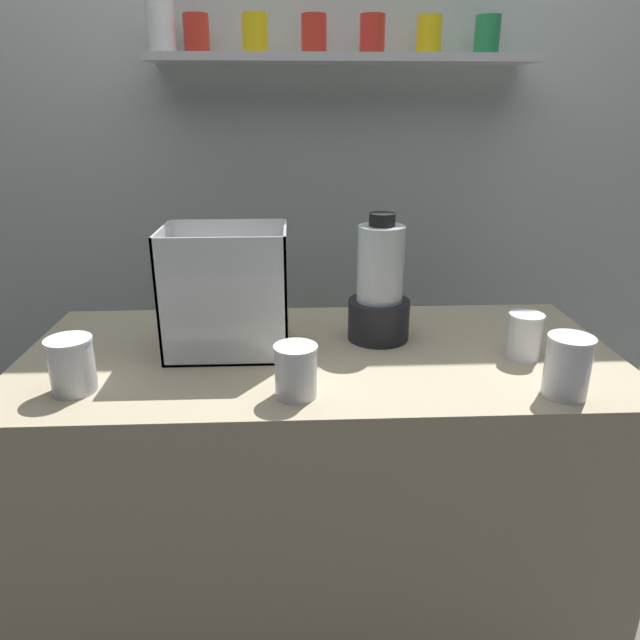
% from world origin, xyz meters
% --- Properties ---
extents(ground_plane, '(8.00, 8.00, 0.00)m').
position_xyz_m(ground_plane, '(0.00, 0.00, 0.00)').
color(ground_plane, slate).
extents(counter, '(1.40, 0.64, 0.90)m').
position_xyz_m(counter, '(0.00, 0.00, 0.45)').
color(counter, tan).
rests_on(counter, ground_plane).
extents(back_wall_unit, '(2.60, 0.24, 2.50)m').
position_xyz_m(back_wall_unit, '(0.00, 0.77, 1.26)').
color(back_wall_unit, silver).
rests_on(back_wall_unit, ground_plane).
extents(carrot_display_bin, '(0.28, 0.21, 0.29)m').
position_xyz_m(carrot_display_bin, '(-0.22, 0.03, 0.99)').
color(carrot_display_bin, white).
rests_on(carrot_display_bin, counter).
extents(blender_pitcher, '(0.15, 0.15, 0.31)m').
position_xyz_m(blender_pitcher, '(0.15, 0.08, 1.03)').
color(blender_pitcher, black).
rests_on(blender_pitcher, counter).
extents(juice_cup_carrot_far_left, '(0.09, 0.09, 0.12)m').
position_xyz_m(juice_cup_carrot_far_left, '(-0.51, -0.18, 0.95)').
color(juice_cup_carrot_far_left, white).
rests_on(juice_cup_carrot_far_left, counter).
extents(juice_cup_mango_left, '(0.09, 0.09, 0.11)m').
position_xyz_m(juice_cup_mango_left, '(-0.06, -0.22, 0.95)').
color(juice_cup_mango_left, white).
rests_on(juice_cup_mango_left, counter).
extents(juice_cup_pomegranate_middle, '(0.08, 0.08, 0.11)m').
position_xyz_m(juice_cup_pomegranate_middle, '(0.47, -0.06, 0.95)').
color(juice_cup_pomegranate_middle, white).
rests_on(juice_cup_pomegranate_middle, counter).
extents(juice_cup_carrot_right, '(0.09, 0.09, 0.13)m').
position_xyz_m(juice_cup_carrot_right, '(0.48, -0.24, 0.96)').
color(juice_cup_carrot_right, white).
rests_on(juice_cup_carrot_right, counter).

